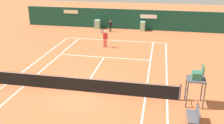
% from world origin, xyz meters
% --- Properties ---
extents(ground_plane, '(80.00, 80.00, 0.01)m').
position_xyz_m(ground_plane, '(-0.00, 0.58, 0.00)').
color(ground_plane, '#BC6038').
extents(tennis_net, '(12.10, 0.10, 1.07)m').
position_xyz_m(tennis_net, '(0.00, 0.00, 0.51)').
color(tennis_net, '#4C4C51').
rests_on(tennis_net, ground_plane).
extents(sponsor_back_wall, '(25.00, 1.02, 2.43)m').
position_xyz_m(sponsor_back_wall, '(-0.03, 16.97, 1.18)').
color(sponsor_back_wall, '#144233').
rests_on(sponsor_back_wall, ground_plane).
extents(umpire_chair, '(1.00, 1.00, 2.42)m').
position_xyz_m(umpire_chair, '(6.77, -0.30, 1.63)').
color(umpire_chair, '#47474C').
rests_on(umpire_chair, ground_plane).
extents(player_bench, '(0.54, 1.24, 0.88)m').
position_xyz_m(player_bench, '(6.56, -2.30, 0.51)').
color(player_bench, '#38383D').
rests_on(player_bench, ground_plane).
extents(player_on_baseline, '(0.53, 0.76, 1.84)m').
position_xyz_m(player_on_baseline, '(-0.55, 9.30, 0.97)').
color(player_on_baseline, red).
rests_on(player_on_baseline, ground_plane).
extents(ball_kid_centre_post, '(0.44, 0.18, 1.32)m').
position_xyz_m(ball_kid_centre_post, '(-1.23, 15.30, 0.76)').
color(ball_kid_centre_post, black).
rests_on(ball_kid_centre_post, ground_plane).
extents(tennis_ball_by_sideline, '(0.07, 0.07, 0.07)m').
position_xyz_m(tennis_ball_by_sideline, '(3.29, 7.39, 0.03)').
color(tennis_ball_by_sideline, '#CCE033').
rests_on(tennis_ball_by_sideline, ground_plane).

